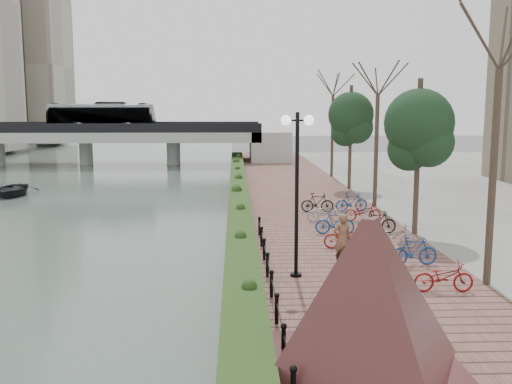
{
  "coord_description": "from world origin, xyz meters",
  "views": [
    {
      "loc": [
        0.39,
        -14.42,
        5.74
      ],
      "look_at": [
        1.34,
        11.29,
        2.0
      ],
      "focal_mm": 40.0,
      "sensor_mm": 36.0,
      "label": 1
    }
  ],
  "objects_px": {
    "granite_monument": "(367,299)",
    "pedestrian": "(342,239)",
    "lamppost": "(297,160)",
    "motorcycle": "(345,286)",
    "boat": "(12,189)"
  },
  "relations": [
    {
      "from": "granite_monument",
      "to": "lamppost",
      "type": "height_order",
      "value": "lamppost"
    },
    {
      "from": "lamppost",
      "to": "motorcycle",
      "type": "bearing_deg",
      "value": -65.78
    },
    {
      "from": "lamppost",
      "to": "pedestrian",
      "type": "bearing_deg",
      "value": 36.21
    },
    {
      "from": "pedestrian",
      "to": "boat",
      "type": "bearing_deg",
      "value": -57.04
    },
    {
      "from": "granite_monument",
      "to": "pedestrian",
      "type": "xyz_separation_m",
      "value": [
        1.08,
        8.23,
        -0.74
      ]
    },
    {
      "from": "lamppost",
      "to": "boat",
      "type": "xyz_separation_m",
      "value": [
        -16.84,
        20.81,
        -3.75
      ]
    },
    {
      "from": "lamppost",
      "to": "boat",
      "type": "height_order",
      "value": "lamppost"
    },
    {
      "from": "lamppost",
      "to": "boat",
      "type": "bearing_deg",
      "value": 128.97
    },
    {
      "from": "pedestrian",
      "to": "granite_monument",
      "type": "bearing_deg",
      "value": 72.05
    },
    {
      "from": "motorcycle",
      "to": "pedestrian",
      "type": "bearing_deg",
      "value": 94.77
    },
    {
      "from": "granite_monument",
      "to": "boat",
      "type": "bearing_deg",
      "value": 122.12
    },
    {
      "from": "boat",
      "to": "pedestrian",
      "type": "bearing_deg",
      "value": -53.14
    },
    {
      "from": "pedestrian",
      "to": "boat",
      "type": "height_order",
      "value": "pedestrian"
    },
    {
      "from": "pedestrian",
      "to": "motorcycle",
      "type": "bearing_deg",
      "value": 70.3
    },
    {
      "from": "pedestrian",
      "to": "boat",
      "type": "xyz_separation_m",
      "value": [
        -18.53,
        19.57,
        -0.94
      ]
    }
  ]
}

